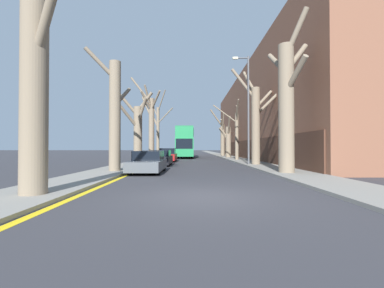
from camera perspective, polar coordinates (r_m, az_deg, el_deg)
ground_plane at (r=7.95m, az=2.15°, el=-11.71°), size 300.00×300.00×0.00m
sidewalk_left at (r=58.04m, az=-5.06°, el=-2.26°), size 2.67×120.00×0.12m
sidewalk_right at (r=58.09m, az=5.53°, el=-2.26°), size 2.67×120.00×0.12m
building_facade_right at (r=39.75m, az=17.58°, el=5.89°), size 10.08×49.41×12.29m
kerb_line_stripe at (r=57.93m, az=-3.57°, el=-2.32°), size 0.24×120.00×0.01m
street_tree_left_0 at (r=9.30m, az=-31.15°, el=15.26°), size 2.14×3.12×9.22m
street_tree_left_1 at (r=16.37m, az=-16.86°, el=6.79°), size 2.01×3.41×7.35m
street_tree_left_2 at (r=22.35m, az=-12.22°, el=3.04°), size 3.40×2.28×6.63m
street_tree_left_3 at (r=29.25m, az=-9.25°, el=4.52°), size 3.64×2.62×9.47m
street_tree_left_4 at (r=36.54m, az=-7.62°, el=3.33°), size 3.66×3.95×9.37m
street_tree_right_0 at (r=15.63m, az=20.20°, el=8.92°), size 1.76×4.18×9.02m
street_tree_right_1 at (r=22.37m, az=13.89°, el=5.44°), size 4.49×2.37×8.43m
street_tree_right_2 at (r=30.29m, az=9.71°, el=2.42°), size 2.97×2.77×6.81m
street_tree_right_3 at (r=37.97m, az=7.92°, el=0.80°), size 1.83×2.65×5.93m
street_tree_right_4 at (r=45.22m, az=6.66°, el=1.52°), size 2.69×2.45×8.19m
double_decker_bus at (r=38.42m, az=-1.56°, el=0.63°), size 2.46×10.58×4.40m
parked_car_0 at (r=15.80m, az=-9.75°, el=-4.00°), size 1.83×4.42×1.31m
parked_car_1 at (r=21.87m, az=-7.04°, el=-3.12°), size 1.73×4.43×1.31m
parked_car_2 at (r=28.07m, az=-5.49°, el=-2.51°), size 1.82×4.42×1.44m
lamp_post at (r=22.13m, az=12.15°, el=8.42°), size 1.40×0.20×9.16m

